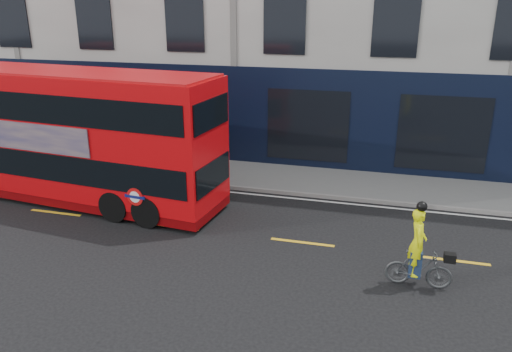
% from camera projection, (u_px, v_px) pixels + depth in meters
% --- Properties ---
extents(ground, '(120.00, 120.00, 0.00)m').
position_uv_depth(ground, '(148.00, 249.00, 13.62)').
color(ground, black).
rests_on(ground, ground).
extents(pavement, '(60.00, 3.00, 0.12)m').
position_uv_depth(pavement, '(224.00, 173.00, 19.52)').
color(pavement, slate).
rests_on(pavement, ground).
extents(kerb, '(60.00, 0.12, 0.13)m').
position_uv_depth(kerb, '(211.00, 185.00, 18.15)').
color(kerb, gray).
rests_on(kerb, ground).
extents(road_edge_line, '(58.00, 0.10, 0.01)m').
position_uv_depth(road_edge_line, '(208.00, 190.00, 17.90)').
color(road_edge_line, silver).
rests_on(road_edge_line, ground).
extents(lane_dashes, '(58.00, 0.12, 0.01)m').
position_uv_depth(lane_dashes, '(171.00, 226.00, 14.98)').
color(lane_dashes, gold).
rests_on(lane_dashes, ground).
extents(bus, '(10.97, 3.54, 4.35)m').
position_uv_depth(bus, '(67.00, 135.00, 16.45)').
color(bus, red).
rests_on(bus, ground).
extents(cyclist, '(1.54, 0.60, 2.16)m').
position_uv_depth(cyclist, '(418.00, 258.00, 11.63)').
color(cyclist, '#484B4D').
rests_on(cyclist, ground).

